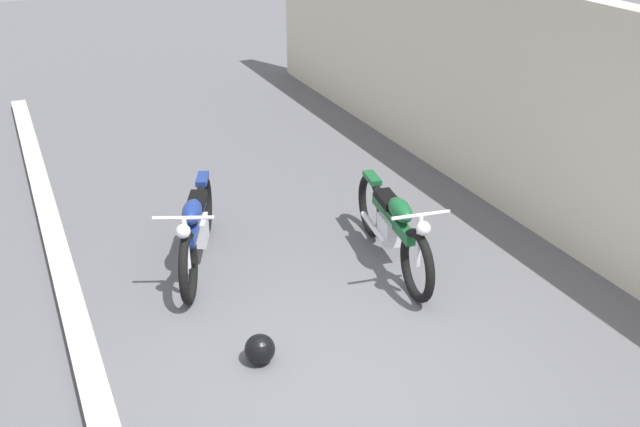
{
  "coord_description": "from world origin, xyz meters",
  "views": [
    {
      "loc": [
        4.06,
        -2.04,
        3.98
      ],
      "look_at": [
        -1.97,
        0.79,
        0.55
      ],
      "focal_mm": 38.93,
      "sensor_mm": 36.0,
      "label": 1
    }
  ],
  "objects": [
    {
      "name": "ground_plane",
      "position": [
        0.0,
        0.0,
        0.0
      ],
      "size": [
        40.0,
        40.0,
        0.0
      ],
      "primitive_type": "plane",
      "color": "#56565B"
    },
    {
      "name": "motorcycle_blue",
      "position": [
        -2.39,
        -0.47,
        0.45
      ],
      "size": [
        1.97,
        1.01,
        0.94
      ],
      "rotation": [
        0.0,
        0.0,
        -0.41
      ],
      "color": "black",
      "rests_on": "ground_plane"
    },
    {
      "name": "helmet",
      "position": [
        -0.56,
        -0.46,
        0.14
      ],
      "size": [
        0.27,
        0.27,
        0.27
      ],
      "primitive_type": "sphere",
      "color": "black",
      "rests_on": "ground_plane"
    },
    {
      "name": "motorcycle_green",
      "position": [
        -1.51,
        1.44,
        0.46
      ],
      "size": [
        2.12,
        0.64,
        0.96
      ],
      "rotation": [
        0.0,
        0.0,
        -0.17
      ],
      "color": "black",
      "rests_on": "ground_plane"
    }
  ]
}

